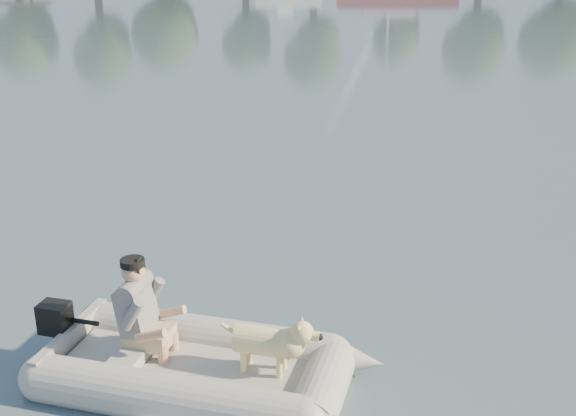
{
  "coord_description": "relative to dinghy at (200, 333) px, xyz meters",
  "views": [
    {
      "loc": [
        0.29,
        -6.57,
        4.1
      ],
      "look_at": [
        0.44,
        2.25,
        0.75
      ],
      "focal_mm": 45.0,
      "sensor_mm": 36.0,
      "label": 1
    }
  ],
  "objects": [
    {
      "name": "water",
      "position": [
        0.44,
        0.57,
        -0.56
      ],
      "size": [
        160.0,
        160.0,
        0.0
      ],
      "primitive_type": "plane",
      "color": "slate",
      "rests_on": "ground"
    },
    {
      "name": "outboard_motor",
      "position": [
        -1.51,
        0.44,
        -0.26
      ],
      "size": [
        0.45,
        0.37,
        0.74
      ],
      "primitive_type": null,
      "rotation": [
        0.0,
        0.0,
        -0.28
      ],
      "color": "black",
      "rests_on": "dinghy"
    },
    {
      "name": "dog",
      "position": [
        0.6,
        -0.12,
        -0.07
      ],
      "size": [
        0.93,
        0.55,
        0.59
      ],
      "primitive_type": null,
      "rotation": [
        0.0,
        0.0,
        -0.28
      ],
      "color": "#D0BF78",
      "rests_on": "dinghy"
    },
    {
      "name": "dinghy",
      "position": [
        0.0,
        0.0,
        0.0
      ],
      "size": [
        5.36,
        4.6,
        1.31
      ],
      "primitive_type": null,
      "rotation": [
        0.0,
        0.0,
        -0.28
      ],
      "color": "#989893",
      "rests_on": "water"
    },
    {
      "name": "man",
      "position": [
        -0.62,
        0.23,
        0.18
      ],
      "size": [
        0.82,
        0.76,
        1.02
      ],
      "primitive_type": null,
      "rotation": [
        0.0,
        0.0,
        -0.28
      ],
      "color": "slate",
      "rests_on": "dinghy"
    }
  ]
}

